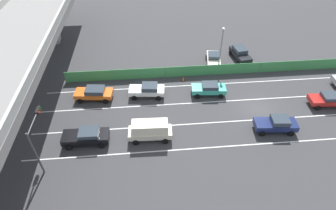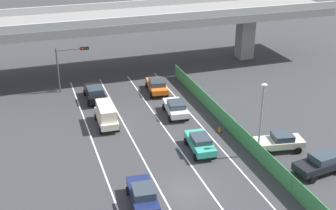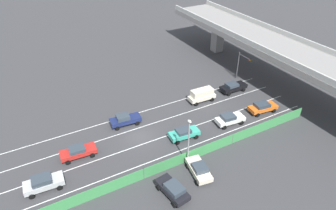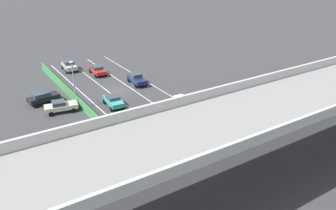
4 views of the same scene
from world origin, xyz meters
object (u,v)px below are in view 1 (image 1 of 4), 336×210
(traffic_cone, at_px, (183,79))
(car_sedan_red, at_px, (329,99))
(parked_sedan_dark, at_px, (240,53))
(car_taxi_teal, at_px, (209,88))
(car_taxi_orange, at_px, (94,93))
(parked_sedan_cream, at_px, (214,59))
(car_sedan_navy, at_px, (276,124))
(car_sedan_black, at_px, (86,136))
(traffic_light, at_px, (36,134))
(car_van_cream, at_px, (150,130))
(car_sedan_white, at_px, (147,90))
(street_lamp, at_px, (221,46))

(traffic_cone, bearing_deg, car_sedan_red, -111.50)
(traffic_cone, bearing_deg, parked_sedan_dark, -62.16)
(car_sedan_red, height_order, car_taxi_teal, car_taxi_teal)
(car_taxi_orange, xyz_separation_m, parked_sedan_cream, (6.34, -16.09, -0.01))
(car_sedan_navy, bearing_deg, car_taxi_orange, 70.12)
(car_taxi_teal, distance_m, car_sedan_black, 15.62)
(parked_sedan_dark, bearing_deg, car_sedan_navy, 178.60)
(traffic_light, bearing_deg, traffic_cone, -51.13)
(car_van_cream, relative_size, car_sedan_navy, 0.99)
(car_sedan_white, xyz_separation_m, car_sedan_red, (-3.76, -21.32, -0.03))
(parked_sedan_dark, relative_size, traffic_cone, 7.46)
(car_taxi_teal, height_order, traffic_light, traffic_light)
(car_sedan_navy, bearing_deg, traffic_light, 94.93)
(car_sedan_white, xyz_separation_m, car_taxi_orange, (-0.02, 6.47, -0.00))
(car_sedan_navy, bearing_deg, traffic_cone, 40.99)
(parked_sedan_dark, bearing_deg, traffic_light, 125.04)
(car_taxi_teal, distance_m, parked_sedan_dark, 10.09)
(car_sedan_navy, height_order, traffic_light, traffic_light)
(car_sedan_red, relative_size, traffic_light, 0.88)
(car_van_cream, bearing_deg, parked_sedan_cream, -35.45)
(street_lamp, bearing_deg, car_van_cream, 139.08)
(parked_sedan_dark, distance_m, traffic_cone, 10.23)
(car_sedan_navy, distance_m, car_taxi_teal, 9.05)
(car_sedan_navy, relative_size, car_taxi_teal, 1.06)
(car_sedan_navy, height_order, car_taxi_orange, car_sedan_navy)
(parked_sedan_cream, distance_m, traffic_light, 25.28)
(car_sedan_white, xyz_separation_m, car_taxi_teal, (-0.40, -7.58, -0.02))
(car_taxi_orange, bearing_deg, car_sedan_black, 179.82)
(traffic_light, bearing_deg, car_taxi_orange, -21.27)
(parked_sedan_dark, xyz_separation_m, traffic_light, (-16.78, 23.93, 2.83))
(parked_sedan_dark, distance_m, street_lamp, 6.17)
(car_van_cream, distance_m, traffic_cone, 11.06)
(car_van_cream, height_order, car_taxi_teal, car_van_cream)
(car_taxi_teal, bearing_deg, car_sedan_red, -103.75)
(car_van_cream, relative_size, traffic_light, 0.87)
(car_taxi_teal, height_order, parked_sedan_dark, parked_sedan_dark)
(car_sedan_white, relative_size, car_taxi_teal, 1.03)
(car_sedan_white, height_order, parked_sedan_dark, parked_sedan_dark)
(car_van_cream, bearing_deg, car_taxi_teal, -48.11)
(car_sedan_red, distance_m, street_lamp, 14.32)
(car_van_cream, height_order, street_lamp, street_lamp)
(car_sedan_red, height_order, street_lamp, street_lamp)
(car_sedan_red, xyz_separation_m, traffic_light, (-5.51, 31.39, 2.90))
(car_sedan_red, distance_m, parked_sedan_dark, 13.51)
(car_van_cream, height_order, car_taxi_orange, car_van_cream)
(car_taxi_teal, bearing_deg, traffic_light, 116.70)
(car_taxi_teal, bearing_deg, car_sedan_navy, -139.13)
(car_taxi_teal, relative_size, parked_sedan_cream, 0.97)
(traffic_light, bearing_deg, car_sedan_navy, -85.07)
(car_taxi_orange, bearing_deg, car_van_cream, -137.78)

